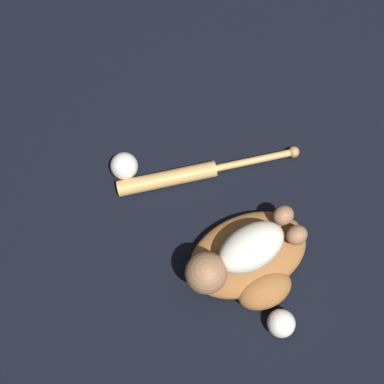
# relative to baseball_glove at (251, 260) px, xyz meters

# --- Properties ---
(ground_plane) EXTENTS (6.00, 6.00, 0.00)m
(ground_plane) POSITION_rel_baseball_glove_xyz_m (0.00, -0.04, -0.04)
(ground_plane) COLOR black
(baseball_glove) EXTENTS (0.38, 0.32, 0.08)m
(baseball_glove) POSITION_rel_baseball_glove_xyz_m (0.00, 0.00, 0.00)
(baseball_glove) COLOR #935B2D
(baseball_glove) RESTS_ON ground
(baby_figure) EXTENTS (0.34, 0.16, 0.11)m
(baby_figure) POSITION_rel_baseball_glove_xyz_m (0.03, -0.02, 0.09)
(baby_figure) COLOR silver
(baby_figure) RESTS_ON baseball_glove
(baseball_bat) EXTENTS (0.47, 0.28, 0.05)m
(baseball_bat) POSITION_rel_baseball_glove_xyz_m (-0.03, -0.30, -0.02)
(baseball_bat) COLOR tan
(baseball_bat) RESTS_ON ground
(baseball) EXTENTS (0.08, 0.08, 0.08)m
(baseball) POSITION_rel_baseball_glove_xyz_m (0.08, -0.43, 0.00)
(baseball) COLOR white
(baseball) RESTS_ON ground
(baseball_spare) EXTENTS (0.07, 0.07, 0.07)m
(baseball_spare) POSITION_rel_baseball_glove_xyz_m (0.05, 0.17, -0.00)
(baseball_spare) COLOR white
(baseball_spare) RESTS_ON ground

